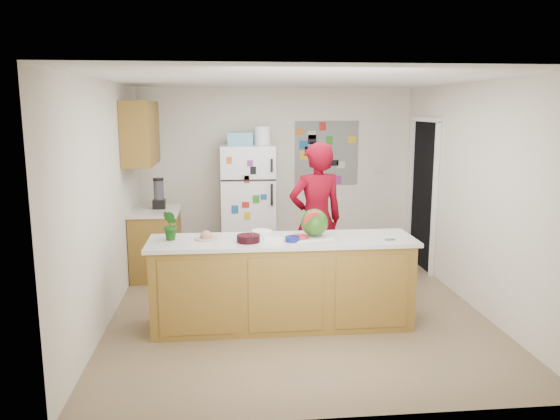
{
  "coord_description": "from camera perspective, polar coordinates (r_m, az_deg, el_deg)",
  "views": [
    {
      "loc": [
        -0.75,
        -5.8,
        2.21
      ],
      "look_at": [
        -0.15,
        0.2,
        1.08
      ],
      "focal_mm": 35.0,
      "sensor_mm": 36.0,
      "label": 1
    }
  ],
  "objects": [
    {
      "name": "side_counter_base",
      "position": [
        7.43,
        -12.81,
        -3.54
      ],
      "size": [
        0.6,
        0.8,
        0.86
      ],
      "primitive_type": "cube",
      "color": "brown",
      "rests_on": "floor"
    },
    {
      "name": "upper_cabinets",
      "position": [
        7.19,
        -14.38,
        7.8
      ],
      "size": [
        0.35,
        1.0,
        0.8
      ],
      "primitive_type": "cube",
      "color": "brown",
      "rests_on": "wall_left"
    },
    {
      "name": "wall_right",
      "position": [
        6.5,
        19.54,
        1.48
      ],
      "size": [
        0.02,
        4.5,
        2.5
      ],
      "primitive_type": "cube",
      "color": "beige",
      "rests_on": "ground"
    },
    {
      "name": "floor",
      "position": [
        6.26,
        1.61,
        -10.2
      ],
      "size": [
        4.0,
        4.5,
        0.02
      ],
      "primitive_type": "cube",
      "color": "brown",
      "rests_on": "ground"
    },
    {
      "name": "side_counter_top",
      "position": [
        7.33,
        -12.95,
        -0.13
      ],
      "size": [
        0.64,
        0.84,
        0.04
      ],
      "primitive_type": "cube",
      "color": "silver",
      "rests_on": "side_counter_base"
    },
    {
      "name": "plate",
      "position": [
        5.51,
        -7.72,
        -2.97
      ],
      "size": [
        0.27,
        0.27,
        0.02
      ],
      "primitive_type": "cylinder",
      "rotation": [
        0.0,
        0.0,
        0.2
      ],
      "color": "beige",
      "rests_on": "peninsula_top"
    },
    {
      "name": "watermelon_slice",
      "position": [
        5.47,
        1.99,
        -2.81
      ],
      "size": [
        0.18,
        0.18,
        0.02
      ],
      "primitive_type": "cylinder",
      "color": "red",
      "rests_on": "cutting_board"
    },
    {
      "name": "refrigerator",
      "position": [
        7.81,
        -3.4,
        0.55
      ],
      "size": [
        0.75,
        0.7,
        1.7
      ],
      "primitive_type": "cube",
      "color": "silver",
      "rests_on": "floor"
    },
    {
      "name": "wall_left",
      "position": [
        6.01,
        -17.7,
        0.89
      ],
      "size": [
        0.02,
        4.5,
        2.5
      ],
      "primitive_type": "cube",
      "color": "beige",
      "rests_on": "ground"
    },
    {
      "name": "fridge_top_bin",
      "position": [
        7.69,
        -4.23,
        7.44
      ],
      "size": [
        0.35,
        0.28,
        0.18
      ],
      "primitive_type": "cube",
      "color": "#5999B2",
      "rests_on": "refrigerator"
    },
    {
      "name": "watermelon",
      "position": [
        5.53,
        3.62,
        -1.31
      ],
      "size": [
        0.28,
        0.28,
        0.28
      ],
      "primitive_type": "sphere",
      "color": "#1E5513",
      "rests_on": "cutting_board"
    },
    {
      "name": "cobalt_bowl",
      "position": [
        5.37,
        1.3,
        -3.04
      ],
      "size": [
        0.15,
        0.15,
        0.05
      ],
      "primitive_type": "cylinder",
      "rotation": [
        0.0,
        0.0,
        -0.07
      ],
      "color": "navy",
      "rests_on": "peninsula_top"
    },
    {
      "name": "potted_plant",
      "position": [
        5.5,
        -11.34,
        -1.58
      ],
      "size": [
        0.2,
        0.21,
        0.3
      ],
      "primitive_type": "imported",
      "rotation": [
        0.0,
        0.0,
        5.23
      ],
      "color": "#104513",
      "rests_on": "peninsula_top"
    },
    {
      "name": "paper_towel",
      "position": [
        5.4,
        -0.69,
        -3.14
      ],
      "size": [
        0.2,
        0.18,
        0.02
      ],
      "primitive_type": "cube",
      "rotation": [
        0.0,
        0.0,
        -0.08
      ],
      "color": "white",
      "rests_on": "peninsula_top"
    },
    {
      "name": "white_bowl",
      "position": [
        5.59,
        -1.92,
        -2.45
      ],
      "size": [
        0.23,
        0.23,
        0.06
      ],
      "primitive_type": "cylinder",
      "rotation": [
        0.0,
        0.0,
        -0.15
      ],
      "color": "white",
      "rests_on": "peninsula_top"
    },
    {
      "name": "ceiling",
      "position": [
        5.86,
        1.74,
        13.52
      ],
      "size": [
        4.0,
        4.5,
        0.02
      ],
      "primitive_type": "cube",
      "color": "white",
      "rests_on": "wall_back"
    },
    {
      "name": "photo_collage",
      "position": [
        8.2,
        4.89,
        5.95
      ],
      "size": [
        0.95,
        0.01,
        0.95
      ],
      "primitive_type": "cube",
      "color": "slate",
      "rests_on": "wall_back"
    },
    {
      "name": "person",
      "position": [
        6.43,
        3.78,
        -1.06
      ],
      "size": [
        0.74,
        0.57,
        1.83
      ],
      "primitive_type": "imported",
      "rotation": [
        0.0,
        0.0,
        3.36
      ],
      "color": "#6A0310",
      "rests_on": "floor"
    },
    {
      "name": "blender_appliance",
      "position": [
        7.38,
        -12.55,
        1.61
      ],
      "size": [
        0.13,
        0.13,
        0.38
      ],
      "primitive_type": "cylinder",
      "color": "black",
      "rests_on": "side_counter_top"
    },
    {
      "name": "peninsula_top",
      "position": [
        5.49,
        0.25,
        -3.23
      ],
      "size": [
        2.68,
        0.7,
        0.04
      ],
      "primitive_type": "cube",
      "color": "silver",
      "rests_on": "peninsula_base"
    },
    {
      "name": "cutting_board",
      "position": [
        5.54,
        3.02,
        -2.84
      ],
      "size": [
        0.49,
        0.41,
        0.01
      ],
      "primitive_type": "cube",
      "rotation": [
        0.0,
        0.0,
        0.24
      ],
      "color": "white",
      "rests_on": "peninsula_top"
    },
    {
      "name": "wall_back",
      "position": [
        8.15,
        -0.37,
        3.84
      ],
      "size": [
        4.0,
        0.02,
        2.5
      ],
      "primitive_type": "cube",
      "color": "beige",
      "rests_on": "ground"
    },
    {
      "name": "doorway",
      "position": [
        7.84,
        14.81,
        1.52
      ],
      "size": [
        0.03,
        0.85,
        2.04
      ],
      "primitive_type": "cube",
      "color": "black",
      "rests_on": "ground"
    },
    {
      "name": "keys",
      "position": [
        5.53,
        11.43,
        -3.06
      ],
      "size": [
        0.11,
        0.07,
        0.01
      ],
      "primitive_type": "cube",
      "rotation": [
        0.0,
        0.0,
        0.33
      ],
      "color": "gray",
      "rests_on": "peninsula_top"
    },
    {
      "name": "cherry_bowl",
      "position": [
        5.36,
        -3.33,
        -2.99
      ],
      "size": [
        0.23,
        0.23,
        0.07
      ],
      "primitive_type": "cylinder",
      "rotation": [
        0.0,
        0.0,
        -0.03
      ],
      "color": "black",
      "rests_on": "peninsula_top"
    },
    {
      "name": "peninsula_base",
      "position": [
        5.62,
        0.24,
        -7.79
      ],
      "size": [
        2.6,
        0.62,
        0.88
      ],
      "primitive_type": "cube",
      "color": "brown",
      "rests_on": "floor"
    }
  ]
}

